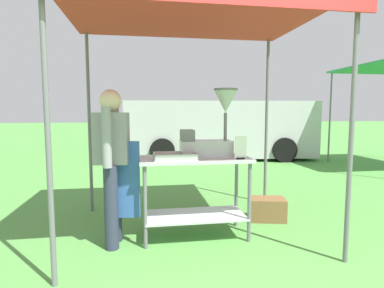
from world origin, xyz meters
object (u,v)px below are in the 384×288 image
Objects in this scene: stall_canopy at (193,19)px; van_silver at (219,129)px; supply_crate at (267,209)px; menu_sign at (241,149)px; donut_fryer at (211,131)px; donut_cart at (195,180)px; donut_tray at (174,158)px; vendor at (113,159)px.

van_silver is (1.75, 5.77, -1.51)m from stall_canopy.
supply_crate is 5.59m from van_silver.
van_silver reaches higher than menu_sign.
stall_canopy is 3.66× the size of donut_fryer.
stall_canopy is 11.37× the size of menu_sign.
supply_crate is (1.01, 0.38, -0.50)m from donut_cart.
van_silver is at bearing 77.99° from menu_sign.
menu_sign is (0.46, -0.29, -1.39)m from stall_canopy.
van_silver reaches higher than donut_cart.
donut_fryer reaches higher than donut_tray.
van_silver is (1.55, 5.81, -0.30)m from donut_fryer.
menu_sign is at bearing -32.16° from stall_canopy.
donut_tray is at bearing -157.67° from donut_fryer.
donut_cart is at bearing -90.00° from stall_canopy.
menu_sign is (0.70, -0.07, 0.08)m from donut_tray.
van_silver is at bearing 66.29° from vendor.
stall_canopy is 6.11× the size of donut_tray.
donut_cart is 1.18m from supply_crate.
vendor is (-0.87, -0.09, 0.27)m from donut_cart.
stall_canopy is 1.75m from donut_cart.
donut_cart reaches higher than supply_crate.
vendor is (-1.33, 0.10, -0.09)m from menu_sign.
menu_sign reaches higher than donut_tray.
donut_tray is (-0.24, -0.22, -1.47)m from stall_canopy.
donut_fryer reaches higher than supply_crate.
menu_sign is at bearing -102.01° from van_silver.
stall_canopy is at bearing 12.18° from vendor.
menu_sign is at bearing -134.08° from supply_crate.
donut_cart is at bearing 5.82° from vendor.
donut_cart is at bearing 26.91° from donut_tray.
menu_sign is at bearing -5.40° from donut_tray.
donut_tray is at bearing -108.36° from van_silver.
menu_sign is 6.19m from van_silver.
stall_canopy is 1.71× the size of vendor.
supply_crate is (0.55, 0.57, -0.85)m from menu_sign.
stall_canopy is 2.47m from supply_crate.
stall_canopy is at bearing 42.50° from donut_tray.
donut_cart is at bearing -163.76° from donut_fryer.
supply_crate is at bearing 20.55° from donut_cart.
vendor is at bearing -166.05° from supply_crate.
donut_fryer is at bearing -12.05° from stall_canopy.
stall_canopy reaches higher than van_silver.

